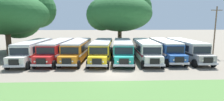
# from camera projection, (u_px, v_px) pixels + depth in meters

# --- Properties ---
(ground_plane) EXTENTS (220.00, 220.00, 0.00)m
(ground_plane) POSITION_uv_depth(u_px,v_px,m) (114.00, 73.00, 19.11)
(ground_plane) COLOR slate
(parked_bus_slot_0) EXTENTS (2.75, 10.85, 2.82)m
(parked_bus_slot_0) POSITION_uv_depth(u_px,v_px,m) (34.00, 50.00, 25.22)
(parked_bus_slot_0) COLOR silver
(parked_bus_slot_0) RESTS_ON ground_plane
(parked_bus_slot_1) EXTENTS (3.37, 10.94, 2.82)m
(parked_bus_slot_1) POSITION_uv_depth(u_px,v_px,m) (58.00, 49.00, 25.66)
(parked_bus_slot_1) COLOR red
(parked_bus_slot_1) RESTS_ON ground_plane
(parked_bus_slot_2) EXTENTS (3.36, 10.94, 2.82)m
(parked_bus_slot_2) POSITION_uv_depth(u_px,v_px,m) (78.00, 49.00, 25.75)
(parked_bus_slot_2) COLOR orange
(parked_bus_slot_2) RESTS_ON ground_plane
(parked_bus_slot_3) EXTENTS (3.52, 10.97, 2.82)m
(parked_bus_slot_3) POSITION_uv_depth(u_px,v_px,m) (102.00, 49.00, 25.56)
(parked_bus_slot_3) COLOR yellow
(parked_bus_slot_3) RESTS_ON ground_plane
(parked_bus_slot_4) EXTENTS (3.43, 10.95, 2.82)m
(parked_bus_slot_4) POSITION_uv_depth(u_px,v_px,m) (123.00, 49.00, 25.60)
(parked_bus_slot_4) COLOR teal
(parked_bus_slot_4) RESTS_ON ground_plane
(parked_bus_slot_5) EXTENTS (3.03, 10.89, 2.82)m
(parked_bus_slot_5) POSITION_uv_depth(u_px,v_px,m) (145.00, 49.00, 25.68)
(parked_bus_slot_5) COLOR silver
(parked_bus_slot_5) RESTS_ON ground_plane
(parked_bus_slot_6) EXTENTS (2.89, 10.86, 2.82)m
(parked_bus_slot_6) POSITION_uv_depth(u_px,v_px,m) (164.00, 48.00, 26.50)
(parked_bus_slot_6) COLOR #23519E
(parked_bus_slot_6) RESTS_ON ground_plane
(parked_bus_slot_7) EXTENTS (2.81, 10.86, 2.82)m
(parked_bus_slot_7) POSITION_uv_depth(u_px,v_px,m) (186.00, 49.00, 26.26)
(parked_bus_slot_7) COLOR #9E9993
(parked_bus_slot_7) RESTS_ON ground_plane
(broad_shade_tree) EXTENTS (12.84, 14.41, 11.77)m
(broad_shade_tree) POSITION_uv_depth(u_px,v_px,m) (120.00, 12.00, 34.94)
(broad_shade_tree) COLOR brown
(broad_shade_tree) RESTS_ON ground_plane
(secondary_tree) EXTENTS (15.43, 15.05, 11.48)m
(secondary_tree) POSITION_uv_depth(u_px,v_px,m) (9.00, 14.00, 30.83)
(secondary_tree) COLOR brown
(secondary_tree) RESTS_ON ground_plane
(utility_pole) EXTENTS (1.80, 0.20, 7.95)m
(utility_pole) POSITION_uv_depth(u_px,v_px,m) (215.00, 30.00, 28.43)
(utility_pole) COLOR brown
(utility_pole) RESTS_ON ground_plane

